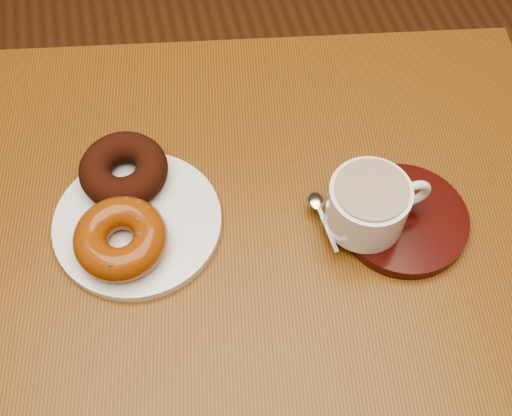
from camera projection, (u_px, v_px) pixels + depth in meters
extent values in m
cube|color=brown|center=(241.00, 225.00, 0.85)|extent=(0.97, 0.79, 0.03)
cylinder|color=#402412|center=(49.00, 217.00, 1.33)|extent=(0.05, 0.05, 0.79)
cylinder|color=#402412|center=(424.00, 197.00, 1.36)|extent=(0.05, 0.05, 0.79)
cylinder|color=white|center=(138.00, 223.00, 0.82)|extent=(0.27, 0.27, 0.01)
torus|color=black|center=(124.00, 170.00, 0.83)|extent=(0.14, 0.14, 0.04)
torus|color=#873E0E|center=(120.00, 238.00, 0.78)|extent=(0.14, 0.14, 0.04)
cube|color=#54341C|center=(148.00, 225.00, 0.77)|extent=(0.01, 0.01, 0.00)
cube|color=#54341C|center=(143.00, 215.00, 0.78)|extent=(0.01, 0.01, 0.00)
cube|color=#54341C|center=(134.00, 208.00, 0.78)|extent=(0.01, 0.01, 0.00)
cube|color=#54341C|center=(121.00, 205.00, 0.78)|extent=(0.01, 0.01, 0.00)
cube|color=#54341C|center=(108.00, 207.00, 0.78)|extent=(0.01, 0.01, 0.00)
cube|color=#54341C|center=(96.00, 215.00, 0.78)|extent=(0.01, 0.01, 0.00)
cube|color=#54341C|center=(89.00, 225.00, 0.77)|extent=(0.01, 0.01, 0.00)
cube|color=#54341C|center=(87.00, 237.00, 0.76)|extent=(0.01, 0.01, 0.00)
cube|color=#54341C|center=(91.00, 248.00, 0.75)|extent=(0.01, 0.01, 0.00)
cube|color=#54341C|center=(101.00, 255.00, 0.75)|extent=(0.01, 0.01, 0.00)
cube|color=#54341C|center=(114.00, 258.00, 0.74)|extent=(0.01, 0.01, 0.00)
cube|color=#54341C|center=(128.00, 255.00, 0.75)|extent=(0.01, 0.01, 0.00)
cube|color=#54341C|center=(140.00, 248.00, 0.75)|extent=(0.01, 0.01, 0.00)
cube|color=#54341C|center=(147.00, 237.00, 0.76)|extent=(0.01, 0.01, 0.00)
cylinder|color=#320906|center=(404.00, 220.00, 0.82)|extent=(0.22, 0.22, 0.02)
cylinder|color=white|center=(367.00, 205.00, 0.78)|extent=(0.10, 0.10, 0.07)
cylinder|color=#51341C|center=(372.00, 190.00, 0.76)|extent=(0.09, 0.09, 0.00)
torus|color=white|center=(413.00, 194.00, 0.79)|extent=(0.05, 0.01, 0.05)
ellipsoid|color=silver|center=(316.00, 201.00, 0.82)|extent=(0.02, 0.03, 0.01)
cube|color=silver|center=(327.00, 227.00, 0.80)|extent=(0.01, 0.07, 0.00)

